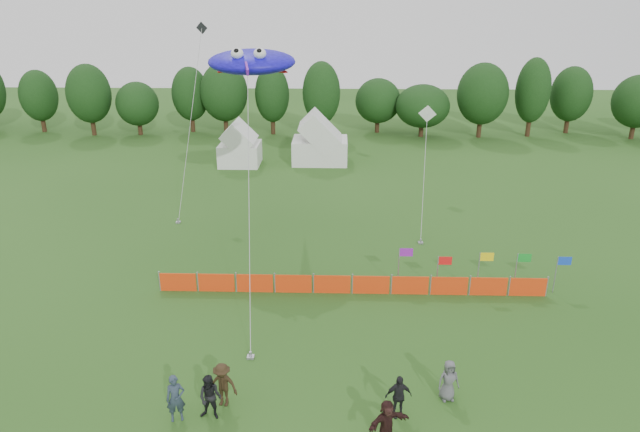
{
  "coord_description": "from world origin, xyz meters",
  "views": [
    {
      "loc": [
        0.71,
        -17.69,
        14.26
      ],
      "look_at": [
        0.0,
        6.0,
        5.2
      ],
      "focal_mm": 32.0,
      "sensor_mm": 36.0,
      "label": 1
    }
  ],
  "objects_px": {
    "spectator_a": "(176,398)",
    "spectator_f": "(387,422)",
    "tent_right": "(320,143)",
    "barrier_fence": "(351,285)",
    "spectator_d": "(398,396)",
    "tent_left": "(240,147)",
    "stingray_kite": "(253,62)",
    "spectator_b": "(210,397)",
    "spectator_c": "(223,385)",
    "spectator_e": "(449,380)"
  },
  "relations": [
    {
      "from": "tent_left",
      "to": "spectator_b",
      "type": "bearing_deg",
      "value": -82.63
    },
    {
      "from": "spectator_e",
      "to": "spectator_d",
      "type": "bearing_deg",
      "value": -163.74
    },
    {
      "from": "tent_right",
      "to": "spectator_b",
      "type": "xyz_separation_m",
      "value": [
        -2.91,
        -34.75,
        -0.93
      ]
    },
    {
      "from": "stingray_kite",
      "to": "spectator_a",
      "type": "bearing_deg",
      "value": -92.16
    },
    {
      "from": "tent_right",
      "to": "spectator_d",
      "type": "distance_m",
      "value": 34.67
    },
    {
      "from": "spectator_c",
      "to": "stingray_kite",
      "type": "xyz_separation_m",
      "value": [
        -0.84,
        17.1,
        9.9
      ]
    },
    {
      "from": "spectator_a",
      "to": "spectator_d",
      "type": "height_order",
      "value": "spectator_a"
    },
    {
      "from": "tent_left",
      "to": "spectator_b",
      "type": "xyz_separation_m",
      "value": [
        4.37,
        -33.75,
        -0.75
      ]
    },
    {
      "from": "tent_left",
      "to": "spectator_f",
      "type": "relative_size",
      "value": 2.17
    },
    {
      "from": "tent_right",
      "to": "tent_left",
      "type": "bearing_deg",
      "value": -172.17
    },
    {
      "from": "barrier_fence",
      "to": "spectator_c",
      "type": "distance_m",
      "value": 10.11
    },
    {
      "from": "spectator_c",
      "to": "barrier_fence",
      "type": "bearing_deg",
      "value": 71.93
    },
    {
      "from": "tent_right",
      "to": "spectator_a",
      "type": "distance_m",
      "value": 35.14
    },
    {
      "from": "barrier_fence",
      "to": "spectator_b",
      "type": "relative_size",
      "value": 11.24
    },
    {
      "from": "barrier_fence",
      "to": "spectator_c",
      "type": "bearing_deg",
      "value": -119.46
    },
    {
      "from": "spectator_a",
      "to": "spectator_f",
      "type": "bearing_deg",
      "value": -23.81
    },
    {
      "from": "barrier_fence",
      "to": "spectator_b",
      "type": "distance_m",
      "value": 10.89
    },
    {
      "from": "tent_left",
      "to": "spectator_f",
      "type": "xyz_separation_m",
      "value": [
        10.61,
        -34.8,
        -0.79
      ]
    },
    {
      "from": "spectator_c",
      "to": "spectator_b",
      "type": "bearing_deg",
      "value": -101.8
    },
    {
      "from": "tent_right",
      "to": "spectator_d",
      "type": "height_order",
      "value": "tent_right"
    },
    {
      "from": "barrier_fence",
      "to": "spectator_f",
      "type": "distance_m",
      "value": 10.61
    },
    {
      "from": "tent_left",
      "to": "spectator_d",
      "type": "height_order",
      "value": "tent_left"
    },
    {
      "from": "tent_left",
      "to": "spectator_a",
      "type": "height_order",
      "value": "tent_left"
    },
    {
      "from": "tent_right",
      "to": "spectator_c",
      "type": "distance_m",
      "value": 34.14
    },
    {
      "from": "tent_left",
      "to": "barrier_fence",
      "type": "relative_size",
      "value": 0.18
    },
    {
      "from": "tent_right",
      "to": "spectator_f",
      "type": "height_order",
      "value": "tent_right"
    },
    {
      "from": "tent_right",
      "to": "spectator_e",
      "type": "distance_m",
      "value": 33.97
    },
    {
      "from": "spectator_f",
      "to": "tent_right",
      "type": "bearing_deg",
      "value": 67.51
    },
    {
      "from": "spectator_e",
      "to": "spectator_f",
      "type": "xyz_separation_m",
      "value": [
        -2.5,
        -2.35,
        0.01
      ]
    },
    {
      "from": "tent_right",
      "to": "spectator_f",
      "type": "xyz_separation_m",
      "value": [
        3.33,
        -35.8,
        -0.97
      ]
    },
    {
      "from": "tent_right",
      "to": "spectator_e",
      "type": "bearing_deg",
      "value": -80.11
    },
    {
      "from": "barrier_fence",
      "to": "spectator_d",
      "type": "distance_m",
      "value": 9.33
    },
    {
      "from": "tent_right",
      "to": "stingray_kite",
      "type": "bearing_deg",
      "value": -101.5
    },
    {
      "from": "tent_left",
      "to": "tent_right",
      "type": "distance_m",
      "value": 7.35
    },
    {
      "from": "tent_right",
      "to": "spectator_a",
      "type": "bearing_deg",
      "value": -96.74
    },
    {
      "from": "spectator_c",
      "to": "spectator_f",
      "type": "xyz_separation_m",
      "value": [
        5.93,
        -1.77,
        -0.04
      ]
    },
    {
      "from": "spectator_d",
      "to": "tent_right",
      "type": "bearing_deg",
      "value": 86.33
    },
    {
      "from": "spectator_d",
      "to": "spectator_e",
      "type": "xyz_separation_m",
      "value": [
        1.98,
        0.99,
        -0.01
      ]
    },
    {
      "from": "tent_right",
      "to": "barrier_fence",
      "type": "xyz_separation_m",
      "value": [
        2.37,
        -25.23,
        -1.32
      ]
    },
    {
      "from": "spectator_c",
      "to": "spectator_e",
      "type": "relative_size",
      "value": 1.06
    },
    {
      "from": "spectator_c",
      "to": "spectator_d",
      "type": "relative_size",
      "value": 1.05
    },
    {
      "from": "tent_left",
      "to": "spectator_a",
      "type": "xyz_separation_m",
      "value": [
        3.16,
        -33.89,
        -0.71
      ]
    },
    {
      "from": "barrier_fence",
      "to": "spectator_b",
      "type": "xyz_separation_m",
      "value": [
        -5.28,
        -9.51,
        0.39
      ]
    },
    {
      "from": "spectator_a",
      "to": "spectator_f",
      "type": "xyz_separation_m",
      "value": [
        7.45,
        -0.91,
        -0.08
      ]
    },
    {
      "from": "spectator_b",
      "to": "spectator_a",
      "type": "bearing_deg",
      "value": -165.49
    },
    {
      "from": "spectator_f",
      "to": "stingray_kite",
      "type": "xyz_separation_m",
      "value": [
        -6.77,
        18.87,
        9.94
      ]
    },
    {
      "from": "tent_right",
      "to": "spectator_f",
      "type": "relative_size",
      "value": 3.02
    },
    {
      "from": "stingray_kite",
      "to": "spectator_c",
      "type": "bearing_deg",
      "value": -87.18
    },
    {
      "from": "spectator_e",
      "to": "spectator_f",
      "type": "relative_size",
      "value": 0.99
    },
    {
      "from": "tent_left",
      "to": "spectator_c",
      "type": "bearing_deg",
      "value": -81.94
    }
  ]
}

